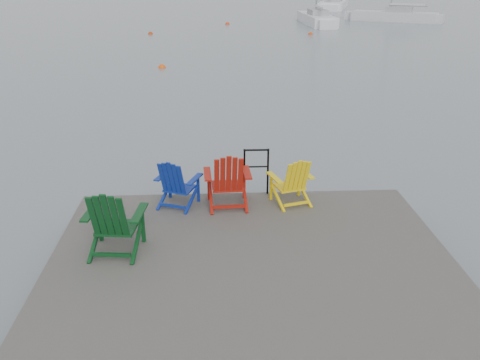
{
  "coord_description": "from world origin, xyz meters",
  "views": [
    {
      "loc": [
        -0.51,
        -6.34,
        4.49
      ],
      "look_at": [
        -0.06,
        2.3,
        0.85
      ],
      "focal_mm": 38.0,
      "sensor_mm": 36.0,
      "label": 1
    }
  ],
  "objects_px": {
    "chair_blue": "(176,183)",
    "chair_green": "(113,221)",
    "buoy_c": "(310,34)",
    "sailboat_near": "(316,20)",
    "buoy_d": "(227,24)",
    "buoy_a": "(162,68)",
    "buoy_b": "(151,34)",
    "sailboat_mid": "(334,5)",
    "chair_red": "(228,179)",
    "chair_yellow": "(292,181)",
    "handrail": "(256,167)",
    "sailboat_far": "(394,17)"
  },
  "relations": [
    {
      "from": "chair_blue",
      "to": "sailboat_near",
      "type": "height_order",
      "value": "sailboat_near"
    },
    {
      "from": "chair_red",
      "to": "buoy_d",
      "type": "bearing_deg",
      "value": 85.56
    },
    {
      "from": "buoy_b",
      "to": "chair_green",
      "type": "bearing_deg",
      "value": -84.58
    },
    {
      "from": "sailboat_mid",
      "to": "sailboat_far",
      "type": "xyz_separation_m",
      "value": [
        1.87,
        -15.99,
        0.0
      ]
    },
    {
      "from": "buoy_a",
      "to": "buoy_b",
      "type": "xyz_separation_m",
      "value": [
        -2.02,
        13.4,
        0.0
      ]
    },
    {
      "from": "buoy_d",
      "to": "chair_blue",
      "type": "bearing_deg",
      "value": -93.07
    },
    {
      "from": "buoy_a",
      "to": "buoy_c",
      "type": "height_order",
      "value": "buoy_a"
    },
    {
      "from": "buoy_c",
      "to": "sailboat_mid",
      "type": "bearing_deg",
      "value": 73.8
    },
    {
      "from": "chair_green",
      "to": "buoy_c",
      "type": "bearing_deg",
      "value": 80.55
    },
    {
      "from": "buoy_a",
      "to": "sailboat_far",
      "type": "bearing_deg",
      "value": 49.36
    },
    {
      "from": "sailboat_far",
      "to": "buoy_d",
      "type": "height_order",
      "value": "sailboat_far"
    },
    {
      "from": "sailboat_far",
      "to": "buoy_c",
      "type": "bearing_deg",
      "value": 164.92
    },
    {
      "from": "sailboat_near",
      "to": "buoy_d",
      "type": "height_order",
      "value": "sailboat_near"
    },
    {
      "from": "chair_green",
      "to": "sailboat_mid",
      "type": "xyz_separation_m",
      "value": [
        15.83,
        55.77,
        -0.69
      ]
    },
    {
      "from": "handrail",
      "to": "sailboat_mid",
      "type": "relative_size",
      "value": 0.07
    },
    {
      "from": "chair_yellow",
      "to": "sailboat_far",
      "type": "bearing_deg",
      "value": 52.37
    },
    {
      "from": "sailboat_near",
      "to": "buoy_d",
      "type": "bearing_deg",
      "value": 176.54
    },
    {
      "from": "handrail",
      "to": "chair_blue",
      "type": "height_order",
      "value": "chair_blue"
    },
    {
      "from": "handrail",
      "to": "buoy_d",
      "type": "distance_m",
      "value": 35.86
    },
    {
      "from": "chair_blue",
      "to": "chair_yellow",
      "type": "distance_m",
      "value": 2.07
    },
    {
      "from": "sailboat_near",
      "to": "chair_blue",
      "type": "bearing_deg",
      "value": -106.61
    },
    {
      "from": "chair_yellow",
      "to": "buoy_a",
      "type": "distance_m",
      "value": 16.93
    },
    {
      "from": "chair_green",
      "to": "handrail",
      "type": "bearing_deg",
      "value": 48.07
    },
    {
      "from": "chair_blue",
      "to": "chair_green",
      "type": "bearing_deg",
      "value": -96.39
    },
    {
      "from": "chair_yellow",
      "to": "chair_red",
      "type": "bearing_deg",
      "value": 165.98
    },
    {
      "from": "chair_blue",
      "to": "sailboat_mid",
      "type": "distance_m",
      "value": 56.22
    },
    {
      "from": "chair_green",
      "to": "buoy_c",
      "type": "relative_size",
      "value": 3.36
    },
    {
      "from": "chair_red",
      "to": "buoy_a",
      "type": "distance_m",
      "value": 16.75
    },
    {
      "from": "chair_red",
      "to": "sailboat_near",
      "type": "distance_m",
      "value": 37.17
    },
    {
      "from": "chair_yellow",
      "to": "chair_green",
      "type": "bearing_deg",
      "value": -167.92
    },
    {
      "from": "chair_blue",
      "to": "sailboat_near",
      "type": "xyz_separation_m",
      "value": [
        9.48,
        36.1,
        -0.6
      ]
    },
    {
      "from": "buoy_a",
      "to": "buoy_b",
      "type": "height_order",
      "value": "buoy_a"
    },
    {
      "from": "chair_blue",
      "to": "chair_yellow",
      "type": "bearing_deg",
      "value": 20.55
    },
    {
      "from": "chair_red",
      "to": "sailboat_mid",
      "type": "distance_m",
      "value": 56.05
    },
    {
      "from": "sailboat_near",
      "to": "buoy_c",
      "type": "distance_m",
      "value": 7.22
    },
    {
      "from": "chair_yellow",
      "to": "buoy_a",
      "type": "height_order",
      "value": "chair_yellow"
    },
    {
      "from": "buoy_d",
      "to": "sailboat_near",
      "type": "bearing_deg",
      "value": -1.57
    },
    {
      "from": "handrail",
      "to": "sailboat_far",
      "type": "height_order",
      "value": "sailboat_far"
    },
    {
      "from": "handrail",
      "to": "chair_green",
      "type": "relative_size",
      "value": 0.83
    },
    {
      "from": "sailboat_mid",
      "to": "sailboat_far",
      "type": "height_order",
      "value": "sailboat_mid"
    },
    {
      "from": "chair_green",
      "to": "chair_blue",
      "type": "distance_m",
      "value": 1.79
    },
    {
      "from": "chair_yellow",
      "to": "sailboat_far",
      "type": "distance_m",
      "value": 40.98
    },
    {
      "from": "sailboat_far",
      "to": "buoy_a",
      "type": "distance_m",
      "value": 28.66
    },
    {
      "from": "handrail",
      "to": "sailboat_far",
      "type": "xyz_separation_m",
      "value": [
        15.43,
        37.73,
        -0.69
      ]
    },
    {
      "from": "chair_green",
      "to": "buoy_a",
      "type": "xyz_separation_m",
      "value": [
        -0.96,
        18.03,
        -1.04
      ]
    },
    {
      "from": "sailboat_near",
      "to": "chair_red",
      "type": "bearing_deg",
      "value": -105.23
    },
    {
      "from": "chair_red",
      "to": "buoy_a",
      "type": "xyz_separation_m",
      "value": [
        -2.69,
        16.5,
        -1.03
      ]
    },
    {
      "from": "chair_yellow",
      "to": "handrail",
      "type": "bearing_deg",
      "value": 125.6
    },
    {
      "from": "sailboat_mid",
      "to": "buoy_a",
      "type": "distance_m",
      "value": 41.31
    },
    {
      "from": "sailboat_near",
      "to": "sailboat_far",
      "type": "xyz_separation_m",
      "value": [
        7.4,
        2.09,
        0.0
      ]
    }
  ]
}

